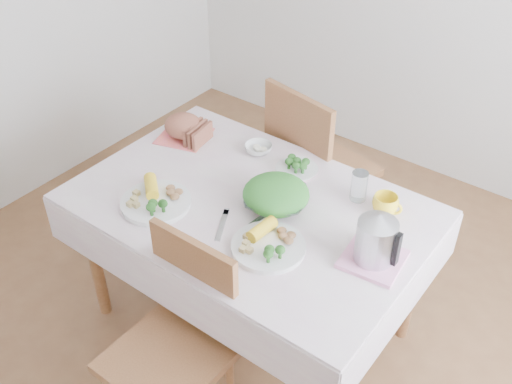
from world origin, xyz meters
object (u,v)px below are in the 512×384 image
Objects in this scene: dining_table at (250,268)px; electric_kettle at (376,237)px; chair_near at (166,357)px; yellow_mug at (385,204)px; dinner_plate_left at (156,203)px; dinner_plate_right at (268,247)px; chair_far at (322,175)px; salad_bowl at (276,200)px.

electric_kettle is (0.59, 0.00, 0.51)m from dining_table.
dining_table is 0.78m from electric_kettle.
dining_table is 0.66m from chair_near.
dining_table is 12.83× the size of yellow_mug.
chair_near is 3.07× the size of dinner_plate_left.
dinner_plate_left is 0.55m from dinner_plate_right.
dinner_plate_right is at bearing 6.79° from dinner_plate_left.
chair_near is 0.92m from electric_kettle.
dinner_plate_right is 2.69× the size of yellow_mug.
chair_near reaches higher than dinner_plate_left.
yellow_mug reaches higher than dinner_plate_right.
chair_near reaches higher than dining_table.
chair_near is at bearing -44.52° from dinner_plate_left.
chair_near is at bearing -81.72° from dining_table.
yellow_mug is at bearing 30.91° from dining_table.
dinner_plate_left is at bearing -145.86° from yellow_mug.
chair_near reaches higher than yellow_mug.
chair_far is at bearing 95.37° from dining_table.
chair_far is 3.38× the size of dinner_plate_left.
electric_kettle reaches higher than salad_bowl.
chair_near is at bearing -106.99° from dinner_plate_right.
yellow_mug is (0.39, 0.94, 0.34)m from chair_near.
dinner_plate_left is 0.97m from yellow_mug.
chair_far is at bearing 141.74° from yellow_mug.
salad_bowl is 0.51m from dinner_plate_left.
salad_bowl is 0.27m from dinner_plate_right.
chair_near is 8.50× the size of yellow_mug.
chair_near is at bearing -104.88° from electric_kettle.
yellow_mug is at bearing 67.08° from chair_near.
chair_near is 3.50× the size of salad_bowl.
yellow_mug is (0.39, 0.24, 0.01)m from salad_bowl.
dinner_plate_right is (0.30, -0.92, 0.31)m from chair_far.
salad_bowl reaches higher than dinner_plate_left.
electric_kettle is (0.50, 0.65, 0.42)m from chair_near.
yellow_mug is (0.49, 0.29, 0.43)m from dining_table.
dinner_plate_left is (-0.24, -0.98, 0.31)m from chair_far.
dining_table is 1.51× the size of chair_near.
chair_far reaches higher than dinner_plate_right.
dining_table is at bearing -152.98° from salad_bowl.
electric_kettle is at bearing -5.57° from salad_bowl.
dinner_plate_left is (-0.31, -0.25, 0.40)m from dining_table.
chair_far is 1.01m from dinner_plate_right.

